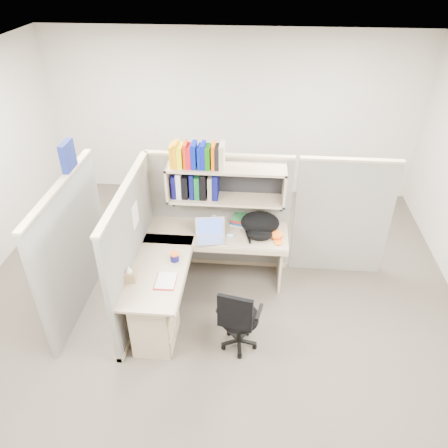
# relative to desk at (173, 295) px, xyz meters

# --- Properties ---
(ground) EXTENTS (6.00, 6.00, 0.00)m
(ground) POSITION_rel_desk_xyz_m (0.41, 0.29, -0.44)
(ground) COLOR #332D27
(ground) RESTS_ON ground
(room_shell) EXTENTS (6.00, 6.00, 6.00)m
(room_shell) POSITION_rel_desk_xyz_m (0.41, 0.29, 1.18)
(room_shell) COLOR beige
(room_shell) RESTS_ON ground
(cubicle) EXTENTS (3.79, 1.84, 1.95)m
(cubicle) POSITION_rel_desk_xyz_m (0.04, 0.74, 0.47)
(cubicle) COLOR slate
(cubicle) RESTS_ON ground
(desk) EXTENTS (1.74, 1.75, 0.73)m
(desk) POSITION_rel_desk_xyz_m (0.00, 0.00, 0.00)
(desk) COLOR #9E8B70
(desk) RESTS_ON ground
(laptop) EXTENTS (0.40, 0.40, 0.25)m
(laptop) POSITION_rel_desk_xyz_m (0.35, 0.67, 0.42)
(laptop) COLOR silver
(laptop) RESTS_ON desk
(backpack) EXTENTS (0.49, 0.39, 0.28)m
(backpack) POSITION_rel_desk_xyz_m (0.93, 0.84, 0.43)
(backpack) COLOR black
(backpack) RESTS_ON desk
(orange_cap) EXTENTS (0.21, 0.23, 0.09)m
(orange_cap) POSITION_rel_desk_xyz_m (1.13, 0.80, 0.34)
(orange_cap) COLOR orange
(orange_cap) RESTS_ON desk
(snack_canister) EXTENTS (0.10, 0.10, 0.10)m
(snack_canister) POSITION_rel_desk_xyz_m (-0.01, 0.25, 0.34)
(snack_canister) COLOR #100E52
(snack_canister) RESTS_ON desk
(tissue_box) EXTENTS (0.14, 0.14, 0.19)m
(tissue_box) POSITION_rel_desk_xyz_m (-0.42, -0.12, 0.39)
(tissue_box) COLOR #957E54
(tissue_box) RESTS_ON desk
(mouse) EXTENTS (0.10, 0.07, 0.04)m
(mouse) POSITION_rel_desk_xyz_m (0.58, 0.77, 0.31)
(mouse) COLOR #9CC2DD
(mouse) RESTS_ON desk
(paper_cup) EXTENTS (0.08, 0.08, 0.10)m
(paper_cup) POSITION_rel_desk_xyz_m (0.35, 1.06, 0.34)
(paper_cup) COLOR silver
(paper_cup) RESTS_ON desk
(book_stack) EXTENTS (0.23, 0.27, 0.12)m
(book_stack) POSITION_rel_desk_xyz_m (0.67, 1.09, 0.35)
(book_stack) COLOR slate
(book_stack) RESTS_ON desk
(loose_paper) EXTENTS (0.21, 0.28, 0.00)m
(loose_paper) POSITION_rel_desk_xyz_m (-0.04, -0.09, 0.29)
(loose_paper) COLOR white
(loose_paper) RESTS_ON desk
(task_chair) EXTENTS (0.49, 0.45, 0.87)m
(task_chair) POSITION_rel_desk_xyz_m (0.75, -0.30, -0.13)
(task_chair) COLOR black
(task_chair) RESTS_ON ground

